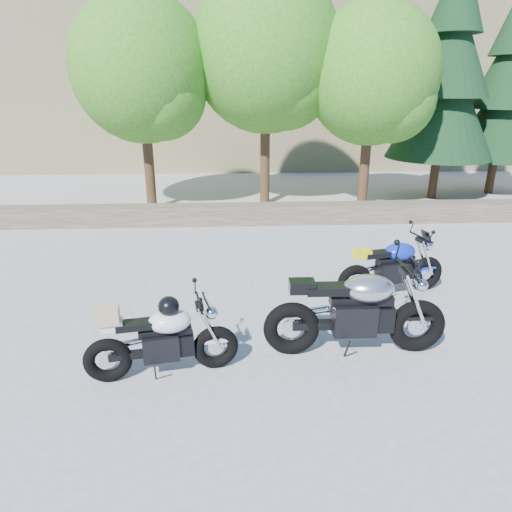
# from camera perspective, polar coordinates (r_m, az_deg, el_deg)

# --- Properties ---
(ground) EXTENTS (90.00, 90.00, 0.00)m
(ground) POSITION_cam_1_polar(r_m,az_deg,el_deg) (6.71, -1.28, -9.01)
(ground) COLOR gray
(ground) RESTS_ON ground
(stone_wall) EXTENTS (22.00, 0.55, 0.50)m
(stone_wall) POSITION_cam_1_polar(r_m,az_deg,el_deg) (11.76, -2.10, 5.25)
(stone_wall) COLOR #46392E
(stone_wall) RESTS_ON ground
(hillside) EXTENTS (80.00, 30.00, 15.00)m
(hillside) POSITION_cam_1_polar(r_m,az_deg,el_deg) (34.27, 2.66, 27.23)
(hillside) COLOR olive
(hillside) RESTS_ON ground
(tree_decid_left) EXTENTS (3.67, 3.67, 5.62)m
(tree_decid_left) POSITION_cam_1_polar(r_m,az_deg,el_deg) (13.19, -13.66, 21.21)
(tree_decid_left) COLOR #382314
(tree_decid_left) RESTS_ON ground
(tree_decid_mid) EXTENTS (4.08, 4.08, 6.24)m
(tree_decid_mid) POSITION_cam_1_polar(r_m,az_deg,el_deg) (13.46, 1.72, 23.42)
(tree_decid_mid) COLOR #382314
(tree_decid_mid) RESTS_ON ground
(tree_decid_right) EXTENTS (3.54, 3.54, 5.41)m
(tree_decid_right) POSITION_cam_1_polar(r_m,az_deg,el_deg) (13.37, 14.80, 20.52)
(tree_decid_right) COLOR #382314
(tree_decid_right) RESTS_ON ground
(conifer_near) EXTENTS (3.17, 3.17, 7.06)m
(conifer_near) POSITION_cam_1_polar(r_m,az_deg,el_deg) (15.43, 22.85, 20.22)
(conifer_near) COLOR #382314
(conifer_near) RESTS_ON ground
(conifer_far) EXTENTS (2.82, 2.82, 6.27)m
(conifer_far) POSITION_cam_1_polar(r_m,az_deg,el_deg) (16.97, 28.83, 17.82)
(conifer_far) COLOR #382314
(conifer_far) RESTS_ON ground
(silver_bike) EXTENTS (2.38, 0.76, 1.20)m
(silver_bike) POSITION_cam_1_polar(r_m,az_deg,el_deg) (6.03, 12.52, -6.87)
(silver_bike) COLOR black
(silver_bike) RESTS_ON ground
(white_bike) EXTENTS (1.84, 0.61, 1.02)m
(white_bike) POSITION_cam_1_polar(r_m,az_deg,el_deg) (5.60, -11.79, -9.98)
(white_bike) COLOR black
(white_bike) RESTS_ON ground
(blue_bike) EXTENTS (1.94, 0.72, 0.98)m
(blue_bike) POSITION_cam_1_polar(r_m,az_deg,el_deg) (7.91, 16.73, -1.41)
(blue_bike) COLOR black
(blue_bike) RESTS_ON ground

